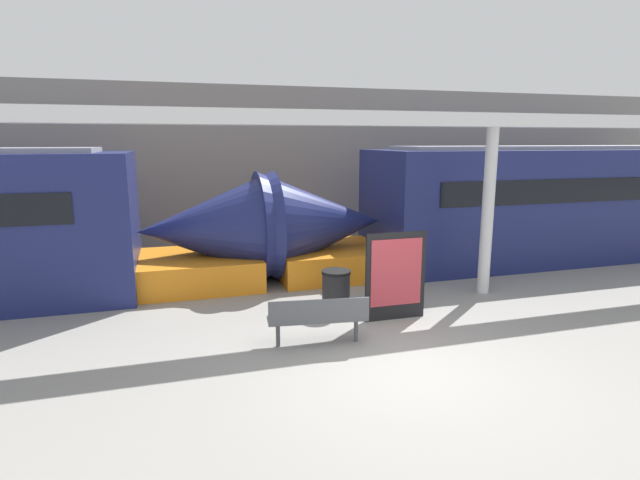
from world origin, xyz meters
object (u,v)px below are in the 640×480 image
object	(u,v)px
bench_near	(318,316)
support_column_near	(488,212)
train_left	(528,207)
poster_board	(396,276)
trash_bin	(336,291)

from	to	relation	value
bench_near	support_column_near	world-z (taller)	support_column_near
train_left	bench_near	bearing A→B (deg)	-150.13
bench_near	poster_board	distance (m)	1.96
train_left	bench_near	world-z (taller)	train_left
poster_board	support_column_near	world-z (taller)	support_column_near
trash_bin	poster_board	distance (m)	1.26
poster_board	trash_bin	bearing A→B (deg)	141.98
bench_near	trash_bin	distance (m)	1.74
trash_bin	support_column_near	bearing A→B (deg)	4.13
bench_near	support_column_near	bearing A→B (deg)	29.37
bench_near	trash_bin	world-z (taller)	trash_bin
support_column_near	bench_near	bearing A→B (deg)	-157.83
bench_near	trash_bin	bearing A→B (deg)	68.94
train_left	support_column_near	xyz separation A→B (m)	(-3.09, -2.51, 0.32)
train_left	poster_board	world-z (taller)	train_left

